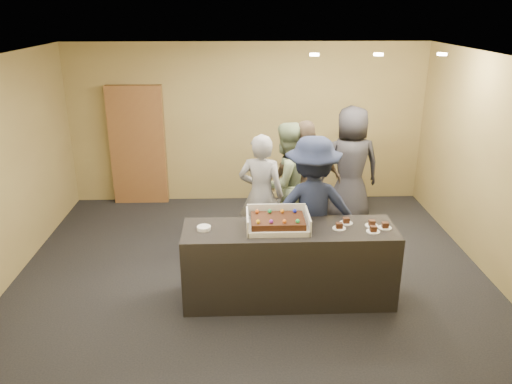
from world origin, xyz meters
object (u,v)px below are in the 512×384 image
storage_cabinet (138,146)px  person_server_grey (261,195)px  person_brown_extra (306,183)px  sheet_cake (278,221)px  person_navy_man (312,209)px  person_dark_suit (350,166)px  plate_stack (204,228)px  serving_counter (289,264)px  person_sage_man (286,184)px  cake_box (277,224)px

storage_cabinet → person_server_grey: 2.82m
person_brown_extra → sheet_cake: bearing=58.4°
person_navy_man → person_dark_suit: 1.82m
sheet_cake → person_brown_extra: person_brown_extra is taller
plate_stack → person_dark_suit: (2.10, 2.15, 0.01)m
serving_counter → plate_stack: bearing=179.4°
person_server_grey → person_dark_suit: 1.70m
sheet_cake → person_dark_suit: size_ratio=0.32×
sheet_cake → person_sage_man: person_sage_man is taller
storage_cabinet → person_navy_man: bearing=-45.6°
person_navy_man → person_brown_extra: size_ratio=1.02×
serving_counter → person_server_grey: person_server_grey is taller
person_server_grey → person_brown_extra: person_brown_extra is taller
person_navy_man → person_dark_suit: bearing=-116.8°
serving_counter → person_navy_man: (0.32, 0.53, 0.46)m
plate_stack → person_sage_man: person_sage_man is taller
storage_cabinet → person_navy_man: storage_cabinet is taller
storage_cabinet → person_navy_man: size_ratio=1.11×
person_server_grey → person_sage_man: bearing=-123.8°
person_brown_extra → serving_counter: bearing=63.1°
cake_box → sheet_cake: (-0.00, -0.03, 0.05)m
cake_box → person_navy_man: 0.68m
person_brown_extra → person_sage_man: bearing=-16.5°
storage_cabinet → person_server_grey: storage_cabinet is taller
serving_counter → person_brown_extra: 1.64m
plate_stack → sheet_cake: bearing=-0.3°
sheet_cake → person_brown_extra: (0.51, 1.53, -0.10)m
cake_box → person_sage_man: person_sage_man is taller
storage_cabinet → cake_box: size_ratio=2.92×
plate_stack → person_dark_suit: bearing=45.8°
person_sage_man → person_navy_man: bearing=73.0°
storage_cabinet → person_sage_man: (2.37, -1.63, -0.13)m
person_sage_man → person_navy_man: (0.23, -1.02, 0.03)m
person_sage_man → sheet_cake: bearing=51.8°
person_brown_extra → storage_cabinet: bearing=-44.9°
sheet_cake → person_server_grey: bearing=96.2°
sheet_cake → person_server_grey: 1.22m
plate_stack → person_sage_man: bearing=55.7°
plate_stack → person_navy_man: size_ratio=0.08×
sheet_cake → plate_stack: (-0.82, 0.00, -0.08)m
cake_box → plate_stack: (-0.82, -0.02, -0.03)m
cake_box → sheet_cake: cake_box is taller
serving_counter → person_dark_suit: 2.49m
person_brown_extra → person_dark_suit: size_ratio=0.96×
serving_counter → plate_stack: size_ratio=15.57×
serving_counter → plate_stack: plate_stack is taller
cake_box → plate_stack: size_ratio=4.50×
person_brown_extra → person_navy_man: bearing=73.8°
sheet_cake → person_server_grey: (-0.13, 1.21, -0.15)m
serving_counter → person_server_grey: (-0.27, 1.21, 0.39)m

